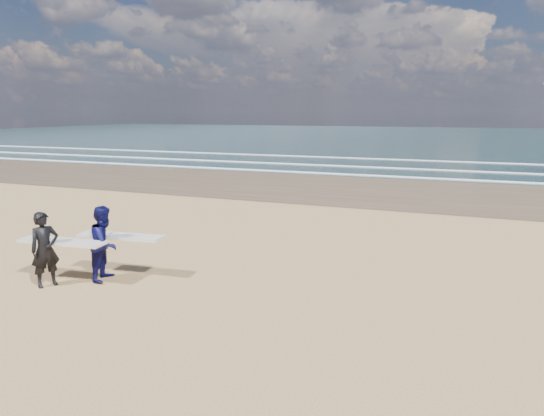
% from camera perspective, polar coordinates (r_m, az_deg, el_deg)
% --- Properties ---
extents(surfer_near, '(2.24, 1.11, 1.81)m').
position_cam_1_polar(surfer_near, '(12.74, -24.92, -4.32)').
color(surfer_near, black).
rests_on(surfer_near, ground).
extents(surfer_far, '(2.25, 1.25, 1.86)m').
position_cam_1_polar(surfer_far, '(12.69, -18.93, -3.85)').
color(surfer_far, '#0C0C43').
rests_on(surfer_far, ground).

